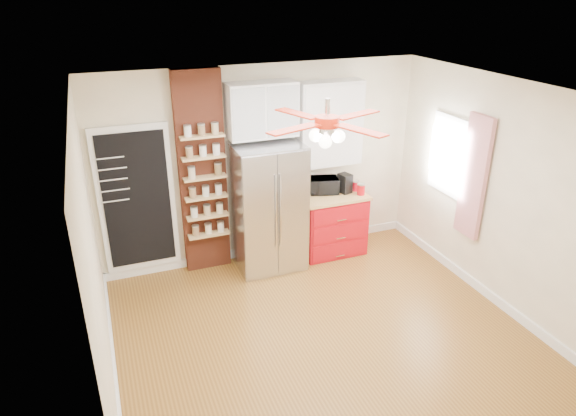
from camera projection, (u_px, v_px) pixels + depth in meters
name	position (u px, v px, depth m)	size (l,w,h in m)	color
floor	(320.00, 330.00, 5.85)	(4.50, 4.50, 0.00)	brown
ceiling	(328.00, 93.00, 4.75)	(4.50, 4.50, 0.00)	white
wall_back	(262.00, 165.00, 7.01)	(4.50, 0.02, 2.70)	#F4E9C4
wall_front	(443.00, 339.00, 3.60)	(4.50, 0.02, 2.70)	#F4E9C4
wall_left	(94.00, 263.00, 4.56)	(0.02, 4.00, 2.70)	#F4E9C4
wall_right	(497.00, 194.00, 6.04)	(0.02, 4.00, 2.70)	#F4E9C4
chalkboard	(137.00, 200.00, 6.52)	(0.95, 0.05, 1.95)	white
brick_pillar	(202.00, 174.00, 6.66)	(0.60, 0.16, 2.70)	brown
fridge	(268.00, 207.00, 6.87)	(0.90, 0.70, 1.75)	silver
upper_glass_cabinet	(262.00, 110.00, 6.52)	(0.90, 0.35, 0.70)	white
red_cabinet	(331.00, 223.00, 7.40)	(0.94, 0.64, 0.90)	#B70C15
upper_shelf_unit	(329.00, 124.00, 6.97)	(0.90, 0.30, 1.15)	white
window	(450.00, 156.00, 6.72)	(0.04, 0.75, 1.05)	white
curtain	(474.00, 177.00, 6.28)	(0.06, 0.40, 1.55)	#B11725
ceiling_fan	(327.00, 122.00, 4.87)	(1.40, 1.40, 0.44)	silver
toaster_oven	(323.00, 185.00, 7.23)	(0.40, 0.27, 0.22)	black
coffee_maker	(345.00, 183.00, 7.23)	(0.14, 0.18, 0.27)	black
canister_left	(361.00, 190.00, 7.18)	(0.11, 0.11, 0.15)	#B90A12
canister_right	(356.00, 186.00, 7.32)	(0.09, 0.09, 0.14)	red
pantry_jar_oats	(192.00, 173.00, 6.43)	(0.09, 0.09, 0.14)	beige
pantry_jar_beans	(218.00, 169.00, 6.56)	(0.09, 0.09, 0.14)	olive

